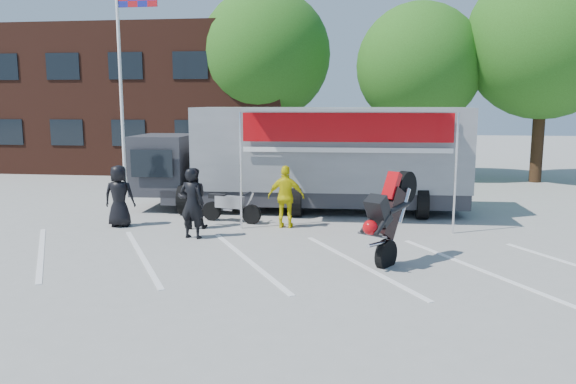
% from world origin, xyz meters
% --- Properties ---
extents(ground, '(100.00, 100.00, 0.00)m').
position_xyz_m(ground, '(0.00, 0.00, 0.00)').
color(ground, gray).
rests_on(ground, ground).
extents(parking_bay_lines, '(18.09, 13.33, 0.01)m').
position_xyz_m(parking_bay_lines, '(0.00, 1.00, 0.01)').
color(parking_bay_lines, white).
rests_on(parking_bay_lines, ground).
extents(office_building, '(18.00, 8.00, 7.00)m').
position_xyz_m(office_building, '(-10.00, 18.00, 3.50)').
color(office_building, '#482217').
rests_on(office_building, ground).
extents(flagpole, '(1.61, 0.12, 8.00)m').
position_xyz_m(flagpole, '(-6.24, 10.00, 5.05)').
color(flagpole, white).
rests_on(flagpole, ground).
extents(tree_left, '(6.12, 6.12, 8.64)m').
position_xyz_m(tree_left, '(-2.00, 16.00, 5.57)').
color(tree_left, '#382314').
rests_on(tree_left, ground).
extents(tree_mid, '(5.44, 5.44, 7.68)m').
position_xyz_m(tree_mid, '(5.00, 15.00, 4.94)').
color(tree_mid, '#382314').
rests_on(tree_mid, ground).
extents(tree_right, '(6.46, 6.46, 9.12)m').
position_xyz_m(tree_right, '(10.00, 14.50, 5.88)').
color(tree_right, '#382314').
rests_on(tree_right, ground).
extents(transporter_truck, '(10.27, 5.17, 3.23)m').
position_xyz_m(transporter_truck, '(1.13, 6.82, 0.00)').
color(transporter_truck, gray).
rests_on(transporter_truck, ground).
extents(parked_motorcycle, '(1.95, 1.06, 0.97)m').
position_xyz_m(parked_motorcycle, '(-1.04, 4.76, 0.00)').
color(parked_motorcycle, '#AFAFB4').
rests_on(parked_motorcycle, ground).
extents(stunt_bike_rider, '(1.73, 2.01, 2.16)m').
position_xyz_m(stunt_bike_rider, '(3.51, 1.45, 0.00)').
color(stunt_bike_rider, black).
rests_on(stunt_bike_rider, ground).
extents(spectator_leather_a, '(0.87, 0.61, 1.70)m').
position_xyz_m(spectator_leather_a, '(-3.95, 3.83, 0.85)').
color(spectator_leather_a, black).
rests_on(spectator_leather_a, ground).
extents(spectator_leather_b, '(0.72, 0.55, 1.78)m').
position_xyz_m(spectator_leather_b, '(-1.57, 2.78, 0.89)').
color(spectator_leather_b, black).
rests_on(spectator_leather_b, ground).
extents(spectator_leather_c, '(0.92, 0.79, 1.65)m').
position_xyz_m(spectator_leather_c, '(-1.91, 3.90, 0.82)').
color(spectator_leather_c, black).
rests_on(spectator_leather_c, ground).
extents(spectator_hivis, '(1.00, 0.43, 1.70)m').
position_xyz_m(spectator_hivis, '(0.60, 4.28, 0.85)').
color(spectator_hivis, yellow).
rests_on(spectator_hivis, ground).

